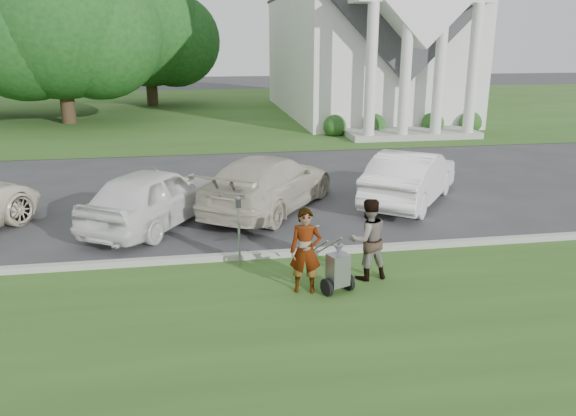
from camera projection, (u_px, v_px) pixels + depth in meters
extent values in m
plane|color=#333335|center=(258.00, 269.00, 11.50)|extent=(120.00, 120.00, 0.00)
cube|color=#2E4F1B|center=(280.00, 344.00, 8.66)|extent=(80.00, 7.00, 0.01)
cube|color=#2E4F1B|center=(212.00, 109.00, 36.98)|extent=(80.00, 30.00, 0.01)
cube|color=#9E9E93|center=(255.00, 256.00, 11.99)|extent=(80.00, 0.18, 0.15)
cube|color=white|center=(359.00, 55.00, 34.53)|extent=(9.00, 16.00, 7.00)
cube|color=#9E9E93|center=(410.00, 133.00, 26.82)|extent=(6.20, 2.60, 0.30)
cylinder|color=white|center=(371.00, 74.00, 24.68)|extent=(0.50, 0.50, 6.00)
cylinder|color=white|center=(405.00, 74.00, 24.93)|extent=(0.50, 0.50, 6.00)
cylinder|color=white|center=(439.00, 73.00, 25.17)|extent=(0.50, 0.50, 6.00)
cylinder|color=white|center=(473.00, 73.00, 25.42)|extent=(0.50, 0.50, 6.00)
sphere|color=#1E4C19|center=(335.00, 126.00, 27.04)|extent=(1.10, 1.10, 1.10)
sphere|color=#1E4C19|center=(375.00, 125.00, 27.35)|extent=(1.10, 1.10, 1.10)
sphere|color=#1E4C19|center=(433.00, 124.00, 27.82)|extent=(1.10, 1.10, 1.10)
sphere|color=#1E4C19|center=(470.00, 123.00, 28.13)|extent=(1.10, 1.10, 1.10)
cylinder|color=#332316|center=(66.00, 94.00, 30.55)|extent=(0.76, 0.76, 3.20)
sphere|color=#154418|center=(58.00, 18.00, 29.41)|extent=(8.40, 8.40, 8.40)
sphere|color=#154418|center=(98.00, 35.00, 30.23)|extent=(6.89, 6.89, 6.89)
sphere|color=#154418|center=(24.00, 31.00, 29.05)|extent=(7.22, 7.22, 7.22)
cylinder|color=#332316|center=(152.00, 84.00, 38.75)|extent=(0.76, 0.76, 3.00)
sphere|color=#154418|center=(148.00, 29.00, 37.71)|extent=(7.60, 7.60, 7.60)
sphere|color=#154418|center=(174.00, 41.00, 38.48)|extent=(6.23, 6.23, 6.23)
sphere|color=#154418|center=(125.00, 38.00, 37.35)|extent=(6.54, 6.54, 6.54)
cylinder|color=black|center=(327.00, 288.00, 10.25)|extent=(0.19, 0.34, 0.33)
cylinder|color=black|center=(348.00, 282.00, 10.48)|extent=(0.19, 0.34, 0.33)
cylinder|color=#2D2D33|center=(338.00, 285.00, 10.36)|extent=(0.53, 0.23, 0.04)
cube|color=gray|center=(338.00, 270.00, 10.27)|extent=(0.44, 0.41, 0.60)
cone|color=gray|center=(339.00, 249.00, 10.16)|extent=(0.24, 0.24, 0.18)
cylinder|color=#2D2D33|center=(339.00, 245.00, 10.13)|extent=(0.04, 0.04, 0.07)
cylinder|color=gray|center=(316.00, 248.00, 10.56)|extent=(0.32, 0.77, 0.58)
cylinder|color=gray|center=(329.00, 245.00, 10.70)|extent=(0.32, 0.77, 0.58)
cylinder|color=gray|center=(311.00, 227.00, 10.88)|extent=(0.34, 0.15, 0.03)
imported|color=#999999|center=(306.00, 252.00, 10.23)|extent=(0.65, 0.50, 1.60)
imported|color=#999999|center=(368.00, 240.00, 10.81)|extent=(0.87, 0.73, 1.61)
cylinder|color=gray|center=(239.00, 237.00, 11.45)|extent=(0.05, 0.05, 1.28)
cube|color=#2D2D33|center=(238.00, 203.00, 11.24)|extent=(0.11, 0.07, 0.19)
cylinder|color=gray|center=(238.00, 198.00, 11.21)|extent=(0.10, 0.10, 0.03)
imported|color=white|center=(154.00, 196.00, 13.97)|extent=(3.77, 4.70, 1.50)
imported|color=beige|center=(268.00, 183.00, 15.27)|extent=(4.63, 5.44, 1.50)
imported|color=white|center=(410.00, 177.00, 15.93)|extent=(4.00, 4.59, 1.50)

